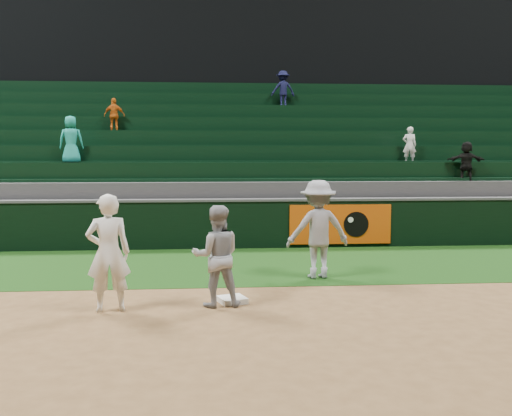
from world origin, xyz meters
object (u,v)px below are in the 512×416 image
at_px(first_baseman, 108,253).
at_px(baserunner, 217,256).
at_px(first_base, 232,300).
at_px(base_coach, 318,229).

bearing_deg(first_baseman, baserunner, 174.55).
bearing_deg(first_base, first_baseman, -169.59).
bearing_deg(baserunner, base_coach, -140.27).
distance_m(first_baseman, baserunner, 1.65).
relative_size(baserunner, base_coach, 0.85).
bearing_deg(first_base, baserunner, -144.69).
height_order(first_baseman, baserunner, first_baseman).
bearing_deg(base_coach, first_base, 38.02).
bearing_deg(first_baseman, first_base, 179.00).
height_order(first_base, baserunner, baserunner).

